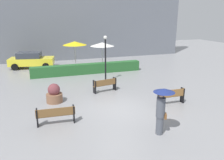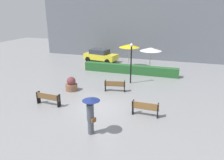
{
  "view_description": "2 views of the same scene",
  "coord_description": "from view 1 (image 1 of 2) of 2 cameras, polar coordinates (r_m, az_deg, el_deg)",
  "views": [
    {
      "loc": [
        -4.14,
        -11.11,
        5.08
      ],
      "look_at": [
        0.54,
        2.6,
        0.94
      ],
      "focal_mm": 36.56,
      "sensor_mm": 36.0,
      "label": 1
    },
    {
      "loc": [
        4.83,
        -12.24,
        6.33
      ],
      "look_at": [
        0.14,
        2.56,
        1.13
      ],
      "focal_mm": 33.79,
      "sensor_mm": 36.0,
      "label": 2
    }
  ],
  "objects": [
    {
      "name": "patio_umbrella_white",
      "position": [
        22.13,
        -2.46,
        8.91
      ],
      "size": [
        2.3,
        2.3,
        2.55
      ],
      "color": "silver",
      "rests_on": "ground"
    },
    {
      "name": "lamp_post",
      "position": [
        17.55,
        -1.66,
        6.6
      ],
      "size": [
        0.28,
        0.28,
        3.59
      ],
      "color": "black",
      "rests_on": "ground"
    },
    {
      "name": "bench_near_right",
      "position": [
        13.8,
        14.61,
        -3.74
      ],
      "size": [
        1.68,
        0.36,
        0.92
      ],
      "color": "olive",
      "rests_on": "ground"
    },
    {
      "name": "hedge_strip",
      "position": [
        20.52,
        -6.11,
        2.82
      ],
      "size": [
        9.81,
        0.7,
        0.9
      ],
      "primitive_type": "cube",
      "color": "#28602D",
      "rests_on": "ground"
    },
    {
      "name": "bench_mid_center",
      "position": [
        15.53,
        -1.76,
        -1.09
      ],
      "size": [
        1.7,
        0.68,
        0.89
      ],
      "color": "brown",
      "rests_on": "ground"
    },
    {
      "name": "parked_car",
      "position": [
        23.94,
        -19.56,
        4.78
      ],
      "size": [
        4.46,
        2.6,
        1.57
      ],
      "color": "yellow",
      "rests_on": "ground"
    },
    {
      "name": "building_facade",
      "position": [
        27.44,
        -10.67,
        17.6
      ],
      "size": [
        28.0,
        1.2,
        11.98
      ],
      "primitive_type": "cube",
      "color": "slate",
      "rests_on": "ground"
    },
    {
      "name": "pedestrian_with_umbrella",
      "position": [
        10.04,
        12.34,
        -6.32
      ],
      "size": [
        0.92,
        0.92,
        2.11
      ],
      "color": "#4C515B",
      "rests_on": "ground"
    },
    {
      "name": "planter_pot",
      "position": [
        14.12,
        -14.24,
        -3.49
      ],
      "size": [
        0.96,
        0.96,
        1.16
      ],
      "color": "brown",
      "rests_on": "ground"
    },
    {
      "name": "patio_umbrella_yellow",
      "position": [
        22.31,
        -9.31,
        9.06
      ],
      "size": [
        2.29,
        2.29,
        2.66
      ],
      "color": "silver",
      "rests_on": "ground"
    },
    {
      "name": "ground_plane",
      "position": [
        12.9,
        1.46,
        -7.24
      ],
      "size": [
        60.0,
        60.0,
        0.0
      ],
      "primitive_type": "plane",
      "color": "gray"
    },
    {
      "name": "bench_near_left",
      "position": [
        11.29,
        -13.89,
        -8.34
      ],
      "size": [
        1.84,
        0.44,
        0.87
      ],
      "color": "brown",
      "rests_on": "ground"
    }
  ]
}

